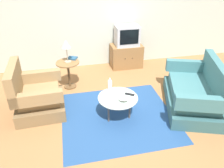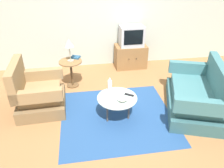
% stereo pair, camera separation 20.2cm
% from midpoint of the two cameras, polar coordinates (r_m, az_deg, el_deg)
% --- Properties ---
extents(ground_plane, '(16.00, 16.00, 0.00)m').
position_cam_midpoint_polar(ground_plane, '(4.14, 0.31, -7.71)').
color(ground_plane, olive).
extents(back_wall, '(9.00, 0.12, 2.70)m').
position_cam_midpoint_polar(back_wall, '(5.65, -4.96, 17.97)').
color(back_wall, '#B2BCB2').
rests_on(back_wall, ground).
extents(area_rug, '(2.02, 1.89, 0.00)m').
position_cam_midpoint_polar(area_rug, '(4.08, 0.04, -8.36)').
color(area_rug, navy).
rests_on(area_rug, ground).
extents(armchair, '(0.89, 0.96, 0.97)m').
position_cam_midpoint_polar(armchair, '(4.29, -20.50, -3.17)').
color(armchair, brown).
rests_on(armchair, ground).
extents(couch, '(1.34, 1.73, 0.92)m').
position_cam_midpoint_polar(couch, '(4.41, 19.64, -2.31)').
color(couch, '#325C60').
rests_on(couch, ground).
extents(coffee_table, '(0.70, 0.70, 0.42)m').
position_cam_midpoint_polar(coffee_table, '(3.86, 0.05, -3.99)').
color(coffee_table, '#B2C6C1').
rests_on(coffee_table, ground).
extents(side_table, '(0.50, 0.50, 0.61)m').
position_cam_midpoint_polar(side_table, '(4.85, -12.50, 3.73)').
color(side_table, olive).
rests_on(side_table, ground).
extents(tv_stand, '(0.80, 0.50, 0.59)m').
position_cam_midpoint_polar(tv_stand, '(5.78, 2.70, 7.35)').
color(tv_stand, olive).
rests_on(tv_stand, ground).
extents(television, '(0.58, 0.43, 0.50)m').
position_cam_midpoint_polar(television, '(5.58, 2.85, 12.49)').
color(television, '#B7B7BC').
rests_on(television, tv_stand).
extents(table_lamp, '(0.21, 0.21, 0.49)m').
position_cam_midpoint_polar(table_lamp, '(4.64, -13.14, 9.89)').
color(table_lamp, '#9E937A').
rests_on(table_lamp, side_table).
extents(vase, '(0.07, 0.07, 0.29)m').
position_cam_midpoint_polar(vase, '(3.94, -2.02, -0.17)').
color(vase, white).
rests_on(vase, coffee_table).
extents(mug, '(0.12, 0.08, 0.08)m').
position_cam_midpoint_polar(mug, '(3.83, -0.06, -2.84)').
color(mug, white).
rests_on(mug, coffee_table).
extents(bowl, '(0.18, 0.18, 0.06)m').
position_cam_midpoint_polar(bowl, '(3.73, 1.51, -4.09)').
color(bowl, silver).
rests_on(bowl, coffee_table).
extents(tv_remote_dark, '(0.17, 0.13, 0.02)m').
position_cam_midpoint_polar(tv_remote_dark, '(3.90, 3.15, -2.71)').
color(tv_remote_dark, black).
rests_on(tv_remote_dark, coffee_table).
extents(tv_remote_silver, '(0.06, 0.15, 0.02)m').
position_cam_midpoint_polar(tv_remote_silver, '(3.67, -1.67, -5.00)').
color(tv_remote_silver, '#B2B2B7').
rests_on(tv_remote_silver, coffee_table).
extents(book, '(0.24, 0.23, 0.03)m').
position_cam_midpoint_polar(book, '(4.91, -11.46, 6.62)').
color(book, navy).
rests_on(book, side_table).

